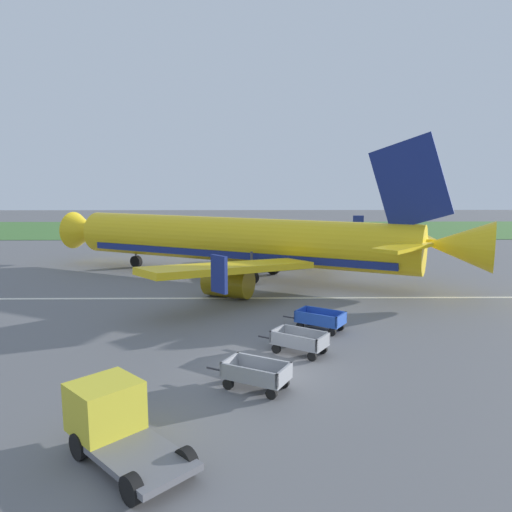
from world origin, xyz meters
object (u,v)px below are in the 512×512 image
Objects in this scene: baggage_cart_nearest at (256,374)px; service_truck_beside_carts at (114,419)px; airplane at (247,242)px; baggage_cart_second_in_row at (299,341)px; baggage_cart_third_in_row at (320,320)px.

baggage_cart_nearest is 0.78× the size of service_truck_beside_carts.
baggage_cart_nearest is (0.47, -21.72, -2.45)m from airplane.
service_truck_beside_carts is at bearing -127.17° from baggage_cart_second_in_row.
airplane is at bearing 98.17° from baggage_cart_second_in_row.
service_truck_beside_carts reaches higher than baggage_cart_nearest.
airplane is 10.48× the size of baggage_cart_second_in_row.
baggage_cart_second_in_row is at bearing 52.83° from service_truck_beside_carts.
airplane is 7.94× the size of service_truck_beside_carts.
baggage_cart_second_in_row is 10.55m from service_truck_beside_carts.
baggage_cart_nearest and baggage_cart_second_in_row have the same top height.
service_truck_beside_carts is at bearing -123.36° from baggage_cart_third_in_row.
service_truck_beside_carts is at bearing -98.25° from airplane.
baggage_cart_nearest is 6.25m from service_truck_beside_carts.
baggage_cart_nearest is 1.03× the size of baggage_cart_second_in_row.
baggage_cart_nearest is at bearing 46.66° from service_truck_beside_carts.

